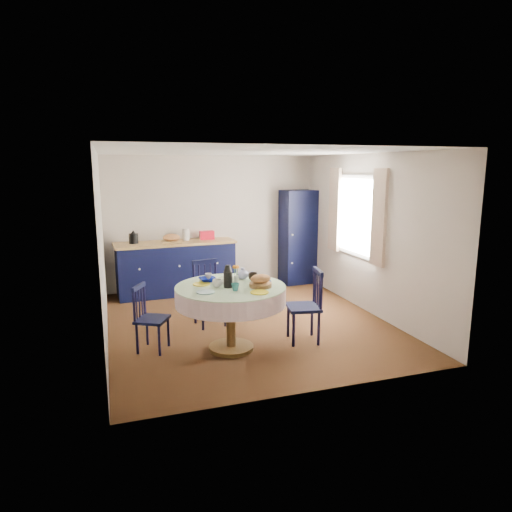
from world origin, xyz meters
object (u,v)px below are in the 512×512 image
(chair_far, at_px, (209,293))
(mug_a, at_px, (217,283))
(pantry_cabinet, at_px, (298,237))
(chair_right, at_px, (307,305))
(mug_c, at_px, (253,277))
(chair_left, at_px, (149,317))
(mug_b, at_px, (235,287))
(kitchen_counter, at_px, (176,267))
(dining_table, at_px, (231,296))
(cobalt_bowl, at_px, (207,280))
(mug_d, at_px, (208,277))

(chair_far, relative_size, mug_a, 7.82)
(pantry_cabinet, xyz_separation_m, chair_far, (-2.22, -1.88, -0.44))
(pantry_cabinet, height_order, chair_far, pantry_cabinet)
(chair_right, xyz_separation_m, mug_c, (-0.68, 0.21, 0.39))
(chair_left, distance_m, mug_b, 1.20)
(chair_far, xyz_separation_m, mug_b, (0.06, -1.26, 0.40))
(kitchen_counter, relative_size, chair_far, 2.30)
(chair_far, height_order, mug_b, chair_far)
(mug_b, distance_m, mug_c, 0.55)
(dining_table, bearing_deg, pantry_cabinet, 53.48)
(chair_far, relative_size, mug_c, 7.61)
(mug_b, xyz_separation_m, cobalt_bowl, (-0.23, 0.54, -0.02))
(kitchen_counter, distance_m, pantry_cabinet, 2.46)
(mug_a, bearing_deg, cobalt_bowl, 101.86)
(kitchen_counter, relative_size, pantry_cabinet, 1.18)
(mug_a, bearing_deg, kitchen_counter, 92.00)
(chair_left, relative_size, mug_d, 9.40)
(chair_far, bearing_deg, chair_right, -52.76)
(pantry_cabinet, bearing_deg, mug_a, -133.53)
(dining_table, bearing_deg, cobalt_bowl, 127.86)
(mug_a, height_order, cobalt_bowl, mug_a)
(chair_left, distance_m, cobalt_bowl, 0.87)
(kitchen_counter, height_order, chair_right, kitchen_counter)
(pantry_cabinet, bearing_deg, chair_left, -145.15)
(pantry_cabinet, relative_size, mug_a, 15.20)
(cobalt_bowl, bearing_deg, chair_left, -179.93)
(pantry_cabinet, distance_m, dining_table, 3.62)
(pantry_cabinet, height_order, mug_a, pantry_cabinet)
(kitchen_counter, height_order, mug_c, kitchen_counter)
(kitchen_counter, height_order, mug_a, kitchen_counter)
(kitchen_counter, height_order, chair_left, kitchen_counter)
(kitchen_counter, xyz_separation_m, chair_far, (0.21, -1.84, -0.01))
(kitchen_counter, relative_size, mug_d, 24.12)
(kitchen_counter, bearing_deg, mug_c, -80.09)
(kitchen_counter, bearing_deg, chair_right, -68.98)
(kitchen_counter, height_order, chair_far, kitchen_counter)
(dining_table, relative_size, cobalt_bowl, 6.27)
(kitchen_counter, height_order, dining_table, kitchen_counter)
(mug_c, relative_size, mug_d, 1.38)
(mug_c, bearing_deg, dining_table, -151.53)
(chair_right, bearing_deg, pantry_cabinet, 169.71)
(mug_c, distance_m, mug_d, 0.59)
(chair_far, height_order, mug_a, chair_far)
(dining_table, height_order, mug_b, dining_table)
(mug_c, bearing_deg, mug_a, -160.82)
(chair_left, bearing_deg, mug_c, -66.71)
(mug_b, distance_m, mug_d, 0.66)
(chair_right, xyz_separation_m, cobalt_bowl, (-1.26, 0.33, 0.37))
(mug_a, height_order, mug_c, mug_c)
(chair_far, bearing_deg, mug_d, -110.60)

